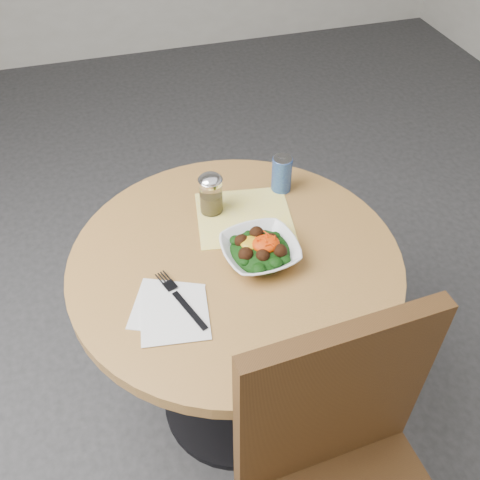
% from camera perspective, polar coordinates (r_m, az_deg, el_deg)
% --- Properties ---
extents(ground, '(6.00, 6.00, 0.00)m').
position_cam_1_polar(ground, '(2.04, -0.36, -16.69)').
color(ground, '#2D2D2F').
rests_on(ground, ground).
extents(table, '(0.90, 0.90, 0.75)m').
position_cam_1_polar(table, '(1.59, -0.45, -6.81)').
color(table, black).
rests_on(table, ground).
extents(cloth_napkin, '(0.30, 0.29, 0.00)m').
position_cam_1_polar(cloth_napkin, '(1.55, 0.45, 2.50)').
color(cloth_napkin, yellow).
rests_on(cloth_napkin, table).
extents(paper_napkins, '(0.22, 0.24, 0.00)m').
position_cam_1_polar(paper_napkins, '(1.32, -7.40, -7.52)').
color(paper_napkins, white).
rests_on(paper_napkins, table).
extents(salad_bowl, '(0.22, 0.22, 0.08)m').
position_cam_1_polar(salad_bowl, '(1.42, 2.15, -1.11)').
color(salad_bowl, white).
rests_on(salad_bowl, table).
extents(fork, '(0.09, 0.22, 0.00)m').
position_cam_1_polar(fork, '(1.34, -6.48, -6.14)').
color(fork, black).
rests_on(fork, table).
extents(spice_shaker, '(0.07, 0.07, 0.13)m').
position_cam_1_polar(spice_shaker, '(1.54, -3.12, 4.92)').
color(spice_shaker, silver).
rests_on(spice_shaker, table).
extents(beverage_can, '(0.06, 0.06, 0.12)m').
position_cam_1_polar(beverage_can, '(1.63, 4.47, 7.05)').
color(beverage_can, navy).
rests_on(beverage_can, table).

